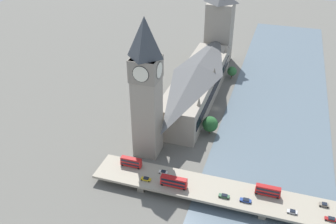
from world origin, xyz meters
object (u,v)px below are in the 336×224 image
object	(u,v)px
double_decker_bus_mid	(131,162)
car_southbound_extra	(324,205)
parliament_hall	(198,82)
car_northbound_tail	(331,219)
car_southbound_mid	(163,172)
car_southbound_tail	(246,200)
double_decker_bus_lead	(174,182)
clock_tower	(146,87)
car_southbound_lead	(146,179)
car_northbound_lead	(292,212)
double_decker_bus_rear	(268,190)
car_northbound_mid	(224,196)
victoria_tower	(219,27)
road_bridge	(264,202)

from	to	relation	value
double_decker_bus_mid	car_southbound_extra	xyz separation A→B (m)	(-85.37, -0.54, -1.89)
parliament_hall	car_northbound_tail	size ratio (longest dim) A/B	22.14
car_southbound_mid	car_southbound_tail	xyz separation A→B (m)	(-38.46, 6.64, 0.03)
double_decker_bus_lead	clock_tower	bearing A→B (deg)	-50.29
double_decker_bus_mid	car_southbound_tail	distance (m)	54.80
car_southbound_lead	car_northbound_lead	bearing A→B (deg)	179.76
double_decker_bus_rear	car_northbound_mid	xyz separation A→B (m)	(17.28, 7.02, -1.84)
car_northbound_mid	car_southbound_tail	xyz separation A→B (m)	(-9.01, -0.27, -0.03)
double_decker_bus_mid	car_southbound_tail	world-z (taller)	double_decker_bus_mid
double_decker_bus_lead	double_decker_bus_rear	size ratio (longest dim) A/B	1.12
car_northbound_tail	car_southbound_mid	xyz separation A→B (m)	(71.82, -6.70, -0.05)
victoria_tower	car_southbound_mid	bearing A→B (deg)	91.72
double_decker_bus_rear	road_bridge	bearing A→B (deg)	78.45
car_northbound_tail	car_southbound_lead	bearing A→B (deg)	0.22
car_northbound_mid	car_northbound_lead	bearing A→B (deg)	179.28
double_decker_bus_mid	car_northbound_lead	xyz separation A→B (m)	(-73.07, 7.42, -1.96)
double_decker_bus_rear	car_southbound_tail	bearing A→B (deg)	39.22
clock_tower	double_decker_bus_rear	xyz separation A→B (m)	(-61.23, 19.06, -30.37)
victoria_tower	road_bridge	bearing A→B (deg)	108.59
double_decker_bus_rear	car_northbound_mid	distance (m)	18.74
victoria_tower	car_southbound_lead	distance (m)	155.13
double_decker_bus_lead	car_southbound_extra	world-z (taller)	double_decker_bus_lead
parliament_hall	double_decker_bus_mid	bearing A→B (deg)	81.89
double_decker_bus_mid	car_southbound_lead	world-z (taller)	double_decker_bus_mid
double_decker_bus_rear	car_southbound_mid	bearing A→B (deg)	0.13
parliament_hall	double_decker_bus_lead	xyz separation A→B (m)	(-11.57, 88.14, -4.87)
car_southbound_lead	car_northbound_tail	bearing A→B (deg)	-179.78
clock_tower	double_decker_bus_lead	world-z (taller)	clock_tower
car_northbound_tail	road_bridge	bearing A→B (deg)	-7.37
double_decker_bus_mid	car_southbound_lead	size ratio (longest dim) A/B	2.26
car_southbound_lead	car_southbound_tail	distance (m)	44.26
parliament_hall	car_northbound_tail	distance (m)	116.47
car_southbound_mid	car_southbound_tail	bearing A→B (deg)	170.21
parliament_hall	double_decker_bus_lead	size ratio (longest dim) A/B	8.72
victoria_tower	double_decker_bus_lead	bearing A→B (deg)	94.33
car_northbound_lead	car_southbound_extra	bearing A→B (deg)	-147.12
victoria_tower	car_southbound_tail	world-z (taller)	victoria_tower
double_decker_bus_rear	car_southbound_extra	distance (m)	22.84
victoria_tower	car_southbound_extra	size ratio (longest dim) A/B	15.34
road_bridge	car_southbound_tail	bearing A→B (deg)	23.43
parliament_hall	car_southbound_tail	bearing A→B (deg)	115.99
double_decker_bus_lead	car_northbound_lead	xyz separation A→B (m)	(-49.95, 0.26, -2.13)
clock_tower	car_northbound_mid	xyz separation A→B (m)	(-43.95, 26.08, -32.21)
clock_tower	car_northbound_mid	world-z (taller)	clock_tower
double_decker_bus_rear	car_northbound_mid	size ratio (longest dim) A/B	2.30
double_decker_bus_lead	double_decker_bus_rear	world-z (taller)	double_decker_bus_lead
double_decker_bus_lead	car_northbound_lead	distance (m)	50.00
double_decker_bus_mid	double_decker_bus_rear	world-z (taller)	double_decker_bus_mid
car_southbound_mid	double_decker_bus_lead	bearing A→B (deg)	135.92
victoria_tower	double_decker_bus_rear	size ratio (longest dim) A/B	5.52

